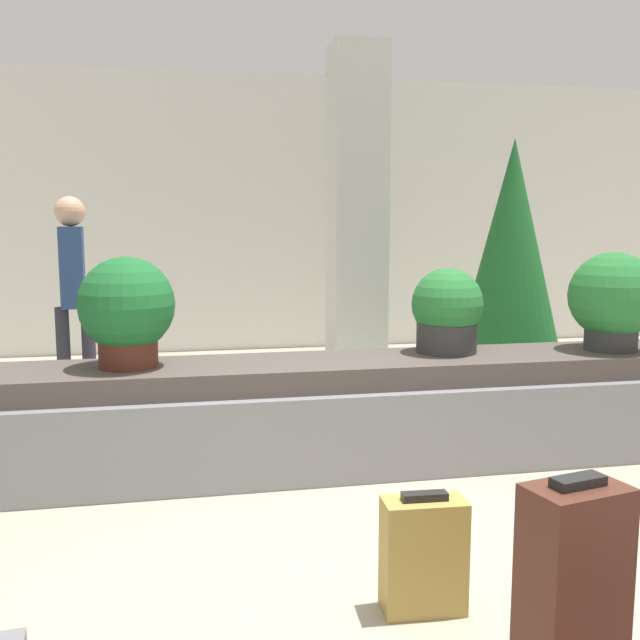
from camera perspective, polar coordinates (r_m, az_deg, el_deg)
The scene contains 11 objects.
ground_plane at distance 3.20m, azimuth 5.83°, elevation -20.35°, with size 18.00×18.00×0.00m, color #9E937F.
back_wall at distance 8.50m, azimuth -5.70°, elevation 8.39°, with size 18.00×0.06×3.20m.
carousel at distance 4.48m, azimuth 0.00°, elevation -7.58°, with size 6.08×0.81×0.67m.
pillar at distance 7.08m, azimuth 2.95°, elevation 8.54°, with size 0.52×0.52×3.20m.
suitcase_1 at distance 2.94m, azimuth 8.27°, elevation -18.09°, with size 0.33×0.18×0.48m.
suitcase_3 at distance 2.41m, azimuth 19.49°, elevation -20.73°, with size 0.33×0.25×0.78m.
potted_plant_0 at distance 4.29m, azimuth -15.20°, elevation 0.77°, with size 0.56×0.56×0.65m.
potted_plant_1 at distance 5.08m, azimuth 22.38°, elevation 1.50°, with size 0.57×0.57×0.65m.
potted_plant_2 at distance 4.70m, azimuth 10.13°, elevation 0.67°, with size 0.46×0.46×0.55m.
traveler_0 at distance 6.12m, azimuth -19.15°, elevation 2.90°, with size 0.31×0.33×1.72m.
decorated_tree at distance 6.18m, azimuth 15.01°, elevation 4.55°, with size 0.98×0.98×2.20m.
Camera 1 is at (-0.85, -2.69, 1.51)m, focal length 40.00 mm.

